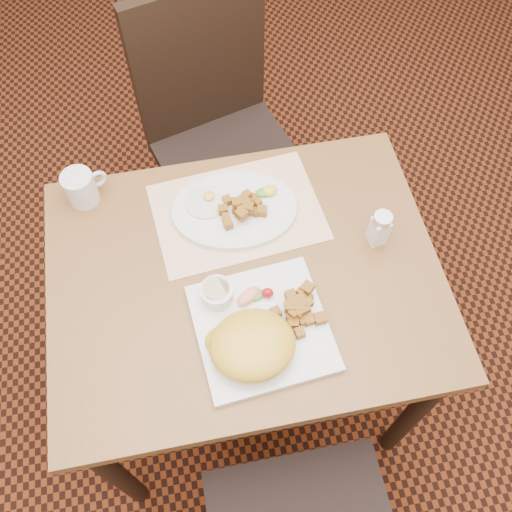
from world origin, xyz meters
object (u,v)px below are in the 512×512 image
object	(u,v)px
salt_shaker	(380,228)
coffee_mug	(81,187)
plate_square	(262,328)
plate_oval	(234,210)
table	(246,295)
chair_far	(219,128)

from	to	relation	value
salt_shaker	coffee_mug	size ratio (longest dim) A/B	0.95
plate_square	plate_oval	distance (m)	0.31
table	plate_square	xyz separation A→B (m)	(0.01, -0.14, 0.12)
table	plate_oval	bearing A→B (deg)	87.98
salt_shaker	plate_oval	bearing A→B (deg)	155.68
chair_far	salt_shaker	distance (m)	0.73
salt_shaker	coffee_mug	bearing A→B (deg)	159.09
table	coffee_mug	size ratio (longest dim) A/B	8.52
chair_far	plate_oval	size ratio (longest dim) A/B	3.19
table	plate_oval	distance (m)	0.21
coffee_mug	salt_shaker	bearing A→B (deg)	-20.91
chair_far	salt_shaker	world-z (taller)	chair_far
plate_oval	coffee_mug	xyz separation A→B (m)	(-0.36, 0.11, 0.03)
plate_square	chair_far	bearing A→B (deg)	88.51
chair_far	plate_oval	distance (m)	0.52
coffee_mug	chair_far	bearing A→B (deg)	43.34
plate_square	salt_shaker	distance (m)	0.36
plate_oval	chair_far	bearing A→B (deg)	86.95
chair_far	plate_square	bearing A→B (deg)	72.50
plate_oval	coffee_mug	world-z (taller)	coffee_mug
salt_shaker	coffee_mug	xyz separation A→B (m)	(-0.67, 0.26, -0.01)
table	plate_oval	world-z (taller)	plate_oval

